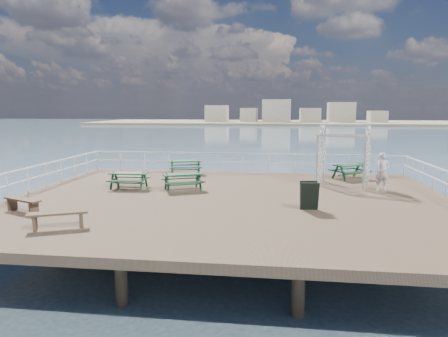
% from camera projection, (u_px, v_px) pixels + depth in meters
% --- Properties ---
extents(ground, '(18.00, 14.00, 0.30)m').
position_uv_depth(ground, '(230.00, 201.00, 16.34)').
color(ground, brown).
rests_on(ground, ground).
extents(sea_backdrop, '(300.00, 300.00, 9.20)m').
position_uv_depth(sea_backdrop, '(305.00, 120.00, 146.29)').
color(sea_backdrop, '#435970').
rests_on(sea_backdrop, ground).
extents(railing, '(17.77, 13.76, 1.10)m').
position_uv_depth(railing, '(234.00, 167.00, 18.71)').
color(railing, silver).
rests_on(railing, ground).
extents(picnic_table_a, '(2.14, 1.98, 0.84)m').
position_uv_depth(picnic_table_a, '(183.00, 178.00, 17.83)').
color(picnic_table_a, '#153B23').
rests_on(picnic_table_a, ground).
extents(picnic_table_b, '(2.05, 1.80, 0.86)m').
position_uv_depth(picnic_table_b, '(185.00, 164.00, 22.16)').
color(picnic_table_b, '#153B23').
rests_on(picnic_table_b, ground).
extents(picnic_table_c, '(2.24, 2.14, 0.85)m').
position_uv_depth(picnic_table_c, '(350.00, 168.00, 20.64)').
color(picnic_table_c, '#153B23').
rests_on(picnic_table_c, ground).
extents(picnic_table_d, '(1.69, 1.36, 0.82)m').
position_uv_depth(picnic_table_d, '(129.00, 177.00, 18.24)').
color(picnic_table_d, '#153B23').
rests_on(picnic_table_d, ground).
extents(flat_bench_near, '(1.76, 1.09, 0.50)m').
position_uv_depth(flat_bench_near, '(58.00, 216.00, 12.13)').
color(flat_bench_near, brown).
rests_on(flat_bench_near, ground).
extents(flat_bench_far, '(1.65, 0.98, 0.47)m').
position_uv_depth(flat_bench_far, '(23.00, 202.00, 14.09)').
color(flat_bench_far, brown).
rests_on(flat_bench_far, ground).
extents(trellis_arbor, '(2.62, 2.01, 2.89)m').
position_uv_depth(trellis_arbor, '(343.00, 159.00, 18.77)').
color(trellis_arbor, silver).
rests_on(trellis_arbor, ground).
extents(sandwich_board, '(0.67, 0.53, 1.04)m').
position_uv_depth(sandwich_board, '(309.00, 196.00, 14.32)').
color(sandwich_board, black).
rests_on(sandwich_board, ground).
extents(person, '(0.68, 0.50, 1.70)m').
position_uv_depth(person, '(383.00, 172.00, 17.61)').
color(person, silver).
rests_on(person, ground).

